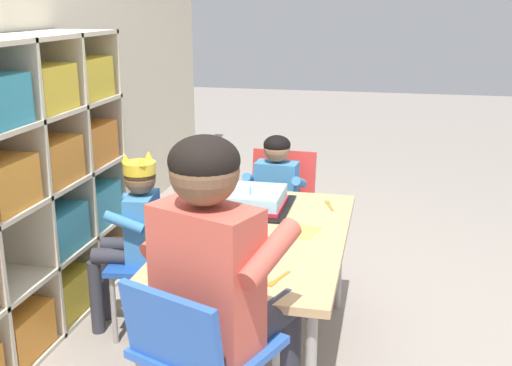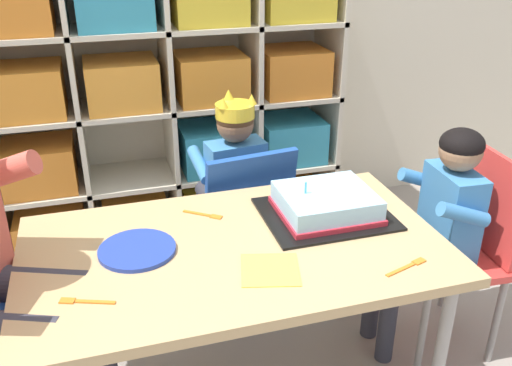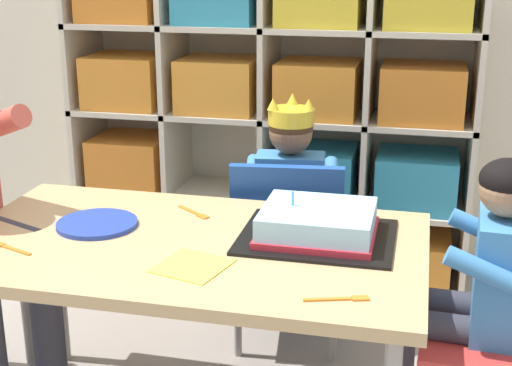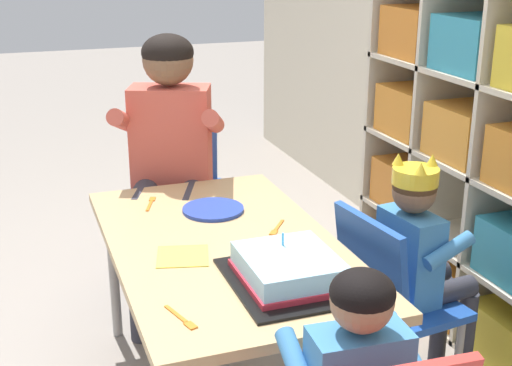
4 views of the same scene
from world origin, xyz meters
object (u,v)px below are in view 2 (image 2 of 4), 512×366
at_px(paper_plate_stack, 137,250).
at_px(activity_table, 235,259).
at_px(classroom_chair_blue, 243,213).
at_px(fork_beside_plate_stack, 83,301).
at_px(fork_at_table_front_edge, 205,215).
at_px(classroom_chair_guest_side, 462,239).
at_px(child_with_crown, 232,171).
at_px(fork_scattered_mid_table, 408,266).
at_px(guest_at_table_side, 437,216).
at_px(birthday_cake_on_tray, 326,205).

bearing_deg(paper_plate_stack, activity_table, -9.14).
height_order(classroom_chair_blue, fork_beside_plate_stack, classroom_chair_blue).
xyz_separation_m(paper_plate_stack, fork_at_table_front_edge, (0.22, 0.15, -0.00)).
bearing_deg(activity_table, paper_plate_stack, 170.86).
relative_size(classroom_chair_guest_side, fork_at_table_front_edge, 6.17).
height_order(child_with_crown, paper_plate_stack, child_with_crown).
distance_m(classroom_chair_blue, fork_scattered_mid_table, 0.78).
distance_m(classroom_chair_blue, paper_plate_stack, 0.64).
bearing_deg(classroom_chair_guest_side, guest_at_table_side, -90.00).
xyz_separation_m(classroom_chair_guest_side, fork_at_table_front_edge, (-0.84, 0.12, 0.16)).
relative_size(activity_table, birthday_cake_on_tray, 3.05).
distance_m(classroom_chair_guest_side, fork_at_table_front_edge, 0.86).
relative_size(classroom_chair_guest_side, paper_plate_stack, 3.29).
distance_m(classroom_chair_blue, birthday_cake_on_tray, 0.48).
height_order(fork_beside_plate_stack, fork_scattered_mid_table, same).
bearing_deg(child_with_crown, fork_at_table_front_edge, 58.48).
bearing_deg(classroom_chair_blue, classroom_chair_guest_side, 139.43).
relative_size(activity_table, fork_beside_plate_stack, 8.93).
xyz_separation_m(guest_at_table_side, fork_beside_plate_stack, (-1.09, -0.22, 0.06)).
bearing_deg(fork_scattered_mid_table, classroom_chair_blue, -88.47).
bearing_deg(guest_at_table_side, fork_at_table_front_edge, -95.37).
distance_m(guest_at_table_side, fork_scattered_mid_table, 0.42).
relative_size(activity_table, classroom_chair_guest_side, 1.69).
bearing_deg(classroom_chair_blue, fork_beside_plate_stack, 41.52).
bearing_deg(child_with_crown, fork_scattered_mid_table, 100.11).
xyz_separation_m(classroom_chair_blue, birthday_cake_on_tray, (0.15, -0.40, 0.21)).
distance_m(classroom_chair_guest_side, paper_plate_stack, 1.07).
xyz_separation_m(activity_table, birthday_cake_on_tray, (0.30, 0.09, 0.08)).
xyz_separation_m(child_with_crown, guest_at_table_side, (0.54, -0.52, -0.00)).
xyz_separation_m(classroom_chair_blue, paper_plate_stack, (-0.41, -0.45, 0.19)).
bearing_deg(birthday_cake_on_tray, activity_table, -164.10).
distance_m(paper_plate_stack, fork_beside_plate_stack, 0.23).
bearing_deg(guest_at_table_side, paper_plate_stack, -84.61).
relative_size(activity_table, fork_scattered_mid_table, 8.60).
height_order(birthday_cake_on_tray, fork_beside_plate_stack, birthday_cake_on_tray).
relative_size(guest_at_table_side, paper_plate_stack, 3.84).
relative_size(classroom_chair_blue, classroom_chair_guest_side, 0.95).
xyz_separation_m(child_with_crown, paper_plate_stack, (-0.40, -0.56, 0.06)).
bearing_deg(classroom_chair_guest_side, child_with_crown, -125.65).
distance_m(birthday_cake_on_tray, paper_plate_stack, 0.56).
relative_size(birthday_cake_on_tray, fork_at_table_front_edge, 3.42).
xyz_separation_m(classroom_chair_blue, fork_at_table_front_edge, (-0.20, -0.30, 0.18)).
bearing_deg(guest_at_table_side, classroom_chair_guest_side, 90.00).
xyz_separation_m(fork_beside_plate_stack, fork_scattered_mid_table, (0.80, -0.09, 0.00)).
distance_m(activity_table, birthday_cake_on_tray, 0.33).
height_order(activity_table, fork_beside_plate_stack, fork_beside_plate_stack).
distance_m(activity_table, paper_plate_stack, 0.27).
bearing_deg(child_with_crown, birthday_cake_on_tray, 100.30).
bearing_deg(paper_plate_stack, guest_at_table_side, 1.91).
bearing_deg(fork_beside_plate_stack, child_with_crown, 74.11).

